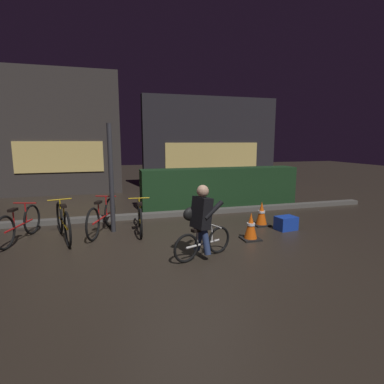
{
  "coord_description": "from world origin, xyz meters",
  "views": [
    {
      "loc": [
        -1.48,
        -5.37,
        1.95
      ],
      "look_at": [
        0.2,
        0.6,
        0.9
      ],
      "focal_mm": 28.14,
      "sensor_mm": 36.0,
      "label": 1
    }
  ],
  "objects_px": {
    "parked_bike_center_right": "(140,217)",
    "parked_bike_leftmost": "(19,225)",
    "blue_crate": "(286,223)",
    "street_post": "(111,179)",
    "traffic_cone_far": "(262,214)",
    "parked_bike_center_left": "(102,217)",
    "traffic_cone_near": "(251,227)",
    "cyclist": "(201,222)",
    "parked_bike_left_mid": "(63,222)"
  },
  "relations": [
    {
      "from": "parked_bike_center_right",
      "to": "parked_bike_leftmost",
      "type": "bearing_deg",
      "value": 94.1
    },
    {
      "from": "blue_crate",
      "to": "parked_bike_center_right",
      "type": "bearing_deg",
      "value": 166.44
    },
    {
      "from": "street_post",
      "to": "traffic_cone_far",
      "type": "xyz_separation_m",
      "value": [
        3.36,
        -0.42,
        -0.89
      ]
    },
    {
      "from": "parked_bike_center_left",
      "to": "traffic_cone_far",
      "type": "distance_m",
      "value": 3.6
    },
    {
      "from": "traffic_cone_near",
      "to": "cyclist",
      "type": "bearing_deg",
      "value": -152.91
    },
    {
      "from": "street_post",
      "to": "traffic_cone_near",
      "type": "relative_size",
      "value": 4.22
    },
    {
      "from": "cyclist",
      "to": "parked_bike_center_left",
      "type": "bearing_deg",
      "value": 109.92
    },
    {
      "from": "blue_crate",
      "to": "cyclist",
      "type": "bearing_deg",
      "value": -155.82
    },
    {
      "from": "parked_bike_center_left",
      "to": "traffic_cone_far",
      "type": "relative_size",
      "value": 2.81
    },
    {
      "from": "traffic_cone_far",
      "to": "parked_bike_left_mid",
      "type": "bearing_deg",
      "value": 178.24
    },
    {
      "from": "traffic_cone_near",
      "to": "street_post",
      "type": "bearing_deg",
      "value": 153.79
    },
    {
      "from": "cyclist",
      "to": "blue_crate",
      "type": "bearing_deg",
      "value": 3.41
    },
    {
      "from": "traffic_cone_far",
      "to": "cyclist",
      "type": "distance_m",
      "value": 2.5
    },
    {
      "from": "parked_bike_center_right",
      "to": "cyclist",
      "type": "xyz_separation_m",
      "value": [
        0.83,
        -1.79,
        0.31
      ]
    },
    {
      "from": "parked_bike_center_right",
      "to": "cyclist",
      "type": "height_order",
      "value": "cyclist"
    },
    {
      "from": "parked_bike_center_left",
      "to": "blue_crate",
      "type": "relative_size",
      "value": 3.59
    },
    {
      "from": "parked_bike_leftmost",
      "to": "cyclist",
      "type": "xyz_separation_m",
      "value": [
        3.18,
        -1.78,
        0.3
      ]
    },
    {
      "from": "traffic_cone_near",
      "to": "blue_crate",
      "type": "height_order",
      "value": "traffic_cone_near"
    },
    {
      "from": "parked_bike_leftmost",
      "to": "traffic_cone_far",
      "type": "relative_size",
      "value": 2.71
    },
    {
      "from": "street_post",
      "to": "traffic_cone_far",
      "type": "height_order",
      "value": "street_post"
    },
    {
      "from": "traffic_cone_near",
      "to": "blue_crate",
      "type": "distance_m",
      "value": 1.14
    },
    {
      "from": "cyclist",
      "to": "traffic_cone_near",
      "type": "bearing_deg",
      "value": 6.32
    },
    {
      "from": "parked_bike_left_mid",
      "to": "parked_bike_center_right",
      "type": "distance_m",
      "value": 1.54
    },
    {
      "from": "traffic_cone_near",
      "to": "cyclist",
      "type": "relative_size",
      "value": 0.44
    },
    {
      "from": "traffic_cone_near",
      "to": "traffic_cone_far",
      "type": "relative_size",
      "value": 0.98
    },
    {
      "from": "parked_bike_leftmost",
      "to": "parked_bike_center_left",
      "type": "relative_size",
      "value": 0.97
    },
    {
      "from": "parked_bike_center_left",
      "to": "traffic_cone_far",
      "type": "bearing_deg",
      "value": -76.1
    },
    {
      "from": "parked_bike_left_mid",
      "to": "blue_crate",
      "type": "distance_m",
      "value": 4.71
    },
    {
      "from": "traffic_cone_near",
      "to": "cyclist",
      "type": "height_order",
      "value": "cyclist"
    },
    {
      "from": "street_post",
      "to": "blue_crate",
      "type": "relative_size",
      "value": 5.27
    },
    {
      "from": "parked_bike_center_left",
      "to": "traffic_cone_far",
      "type": "xyz_separation_m",
      "value": [
        3.58,
        -0.37,
        -0.08
      ]
    },
    {
      "from": "street_post",
      "to": "traffic_cone_near",
      "type": "xyz_separation_m",
      "value": [
        2.64,
        -1.3,
        -0.89
      ]
    },
    {
      "from": "parked_bike_center_left",
      "to": "traffic_cone_near",
      "type": "xyz_separation_m",
      "value": [
        2.86,
        -1.25,
        -0.08
      ]
    },
    {
      "from": "parked_bike_leftmost",
      "to": "parked_bike_left_mid",
      "type": "bearing_deg",
      "value": -83.2
    },
    {
      "from": "parked_bike_center_left",
      "to": "parked_bike_center_right",
      "type": "xyz_separation_m",
      "value": [
        0.79,
        -0.09,
        -0.03
      ]
    },
    {
      "from": "parked_bike_center_right",
      "to": "parked_bike_center_left",
      "type": "bearing_deg",
      "value": 87.08
    },
    {
      "from": "street_post",
      "to": "parked_bike_center_right",
      "type": "height_order",
      "value": "street_post"
    },
    {
      "from": "parked_bike_center_right",
      "to": "traffic_cone_far",
      "type": "height_order",
      "value": "parked_bike_center_right"
    },
    {
      "from": "traffic_cone_far",
      "to": "parked_bike_center_right",
      "type": "bearing_deg",
      "value": 174.31
    },
    {
      "from": "traffic_cone_near",
      "to": "blue_crate",
      "type": "relative_size",
      "value": 1.25
    },
    {
      "from": "street_post",
      "to": "parked_bike_center_left",
      "type": "relative_size",
      "value": 1.47
    },
    {
      "from": "street_post",
      "to": "parked_bike_center_left",
      "type": "height_order",
      "value": "street_post"
    },
    {
      "from": "traffic_cone_near",
      "to": "blue_crate",
      "type": "xyz_separation_m",
      "value": [
        1.06,
        0.4,
        -0.11
      ]
    },
    {
      "from": "parked_bike_leftmost",
      "to": "cyclist",
      "type": "distance_m",
      "value": 3.65
    },
    {
      "from": "traffic_cone_near",
      "to": "blue_crate",
      "type": "bearing_deg",
      "value": 20.6
    },
    {
      "from": "traffic_cone_near",
      "to": "cyclist",
      "type": "distance_m",
      "value": 1.44
    },
    {
      "from": "parked_bike_center_left",
      "to": "parked_bike_left_mid",
      "type": "bearing_deg",
      "value": 127.52
    },
    {
      "from": "parked_bike_center_right",
      "to": "traffic_cone_near",
      "type": "distance_m",
      "value": 2.38
    },
    {
      "from": "parked_bike_left_mid",
      "to": "parked_bike_center_left",
      "type": "xyz_separation_m",
      "value": [
        0.74,
        0.24,
        -0.01
      ]
    },
    {
      "from": "traffic_cone_far",
      "to": "parked_bike_center_left",
      "type": "bearing_deg",
      "value": 174.11
    }
  ]
}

